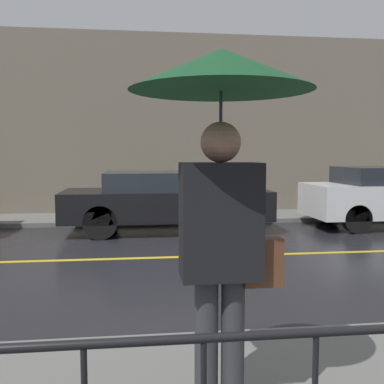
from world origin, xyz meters
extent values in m
plane|color=black|center=(0.00, 0.00, 0.00)|extent=(80.00, 80.00, 0.00)
cube|color=slate|center=(0.00, 4.38, 0.05)|extent=(28.00, 1.83, 0.11)
cube|color=gold|center=(0.00, 0.00, 0.00)|extent=(25.20, 0.12, 0.01)
cube|color=#706656|center=(0.00, 5.44, 2.56)|extent=(28.00, 0.30, 5.12)
cylinder|color=black|center=(0.00, -5.89, 1.08)|extent=(12.00, 0.04, 0.04)
cylinder|color=#333338|center=(0.40, -4.80, 0.55)|extent=(0.15, 0.15, 0.89)
cylinder|color=#333338|center=(0.56, -4.80, 0.55)|extent=(0.15, 0.15, 0.89)
cube|color=black|center=(0.48, -4.80, 1.34)|extent=(0.48, 0.29, 0.70)
sphere|color=#9D7259|center=(0.48, -4.80, 1.82)|extent=(0.24, 0.24, 0.24)
cylinder|color=#262628|center=(0.48, -4.80, 1.73)|extent=(0.02, 0.02, 0.78)
cone|color=#144723|center=(0.48, -4.80, 2.24)|extent=(1.10, 1.10, 0.25)
cube|color=brown|center=(0.75, -4.80, 1.08)|extent=(0.24, 0.12, 0.30)
cube|color=black|center=(0.65, 2.56, 0.62)|extent=(4.56, 1.77, 0.64)
cube|color=#1E2328|center=(0.47, 2.56, 1.14)|extent=(2.37, 1.63, 0.41)
cylinder|color=black|center=(2.07, 3.34, 0.35)|extent=(0.70, 0.22, 0.70)
cylinder|color=black|center=(2.07, 1.79, 0.35)|extent=(0.70, 0.22, 0.70)
cylinder|color=black|center=(-0.76, 3.34, 0.35)|extent=(0.70, 0.22, 0.70)
cylinder|color=black|center=(-0.76, 1.79, 0.35)|extent=(0.70, 0.22, 0.70)
cylinder|color=black|center=(4.80, 3.33, 0.32)|extent=(0.64, 0.22, 0.64)
cylinder|color=black|center=(4.80, 1.80, 0.32)|extent=(0.64, 0.22, 0.64)
camera|label=1|loc=(-0.03, -7.46, 1.75)|focal=42.00mm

